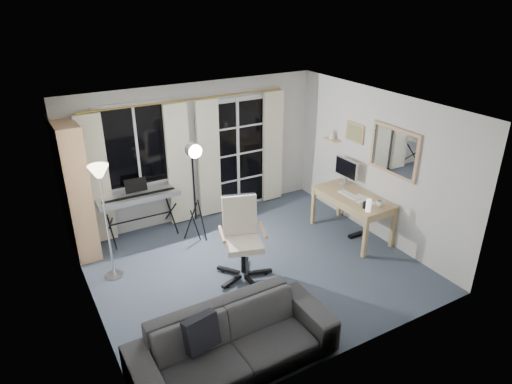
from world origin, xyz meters
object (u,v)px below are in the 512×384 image
office_chair (241,230)px  monitor (346,169)px  torchiere_lamp (101,189)px  studio_light (194,162)px  desk (353,201)px  mug (380,203)px  sofa (233,334)px  bookshelf (72,192)px  keyboard_piano (139,198)px

office_chair → monitor: (2.30, 0.51, 0.30)m
torchiere_lamp → studio_light: torchiere_lamp is taller
office_chair → desk: office_chair is taller
studio_light → mug: 2.93m
desk → sofa: (-3.02, -1.61, -0.19)m
mug → desk: bearing=101.3°
monitor → mug: monitor is taller
bookshelf → office_chair: 2.64m
torchiere_lamp → monitor: size_ratio=3.29×
desk → sofa: sofa is taller
studio_light → mug: bearing=-38.2°
studio_light → sofa: bearing=-110.2°
desk → monitor: monitor is taller
bookshelf → studio_light: (1.70, -0.68, 0.39)m
bookshelf → studio_light: bookshelf is taller
torchiere_lamp → studio_light: (1.45, 0.31, 0.01)m
sofa → office_chair: bearing=58.6°
keyboard_piano → studio_light: (0.75, -0.57, 0.66)m
office_chair → mug: 2.24m
desk → bookshelf: bearing=154.9°
torchiere_lamp → desk: size_ratio=1.25×
bookshelf → sofa: (0.98, -3.36, -0.55)m
bookshelf → torchiere_lamp: 1.09m
torchiere_lamp → desk: (3.75, -0.75, -0.74)m
studio_light → office_chair: (0.20, -1.13, -0.69)m
studio_light → mug: studio_light is taller
torchiere_lamp → keyboard_piano: 1.30m
torchiere_lamp → office_chair: bearing=-26.4°
studio_light → torchiere_lamp: bearing=-173.0°
mug → sofa: bearing=-160.4°
monitor → keyboard_piano: bearing=158.4°
torchiere_lamp → desk: 3.89m
office_chair → monitor: bearing=29.8°
office_chair → mug: size_ratio=9.94×
bookshelf → torchiere_lamp: size_ratio=1.23×
bookshelf → sofa: 3.54m
studio_light → monitor: 2.60m
bookshelf → keyboard_piano: size_ratio=1.59×
bookshelf → sofa: bookshelf is taller
desk → torchiere_lamp: bearing=167.0°
desk → keyboard_piano: bearing=150.2°
torchiere_lamp → mug: size_ratio=14.48×
keyboard_piano → office_chair: bearing=-60.0°
keyboard_piano → studio_light: size_ratio=0.76×
desk → sofa: size_ratio=0.61×
torchiere_lamp → office_chair: (1.65, -0.82, -0.69)m
keyboard_piano → mug: size_ratio=11.14×
torchiere_lamp → sofa: (0.72, -2.37, -0.94)m
studio_light → mug: size_ratio=14.60×
torchiere_lamp → desk: torchiere_lamp is taller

